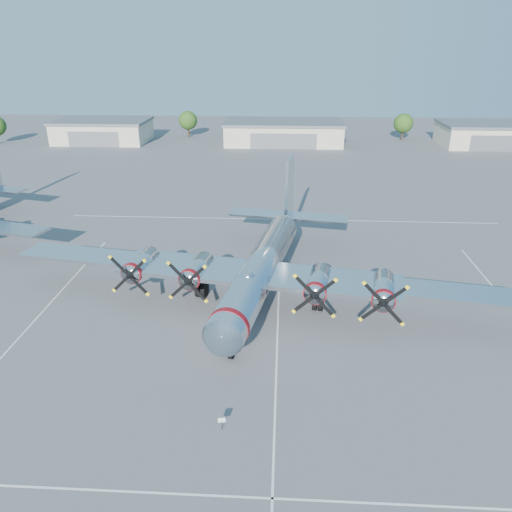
# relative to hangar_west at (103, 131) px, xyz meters

# --- Properties ---
(ground) EXTENTS (260.00, 260.00, 0.00)m
(ground) POSITION_rel_hangar_west_xyz_m (45.00, -81.96, -2.71)
(ground) COLOR #58585A
(ground) RESTS_ON ground
(parking_lines) EXTENTS (60.00, 50.08, 0.01)m
(parking_lines) POSITION_rel_hangar_west_xyz_m (45.00, -83.71, -2.71)
(parking_lines) COLOR silver
(parking_lines) RESTS_ON ground
(hangar_west) EXTENTS (22.60, 14.60, 5.40)m
(hangar_west) POSITION_rel_hangar_west_xyz_m (0.00, 0.00, 0.00)
(hangar_west) COLOR #B7AC91
(hangar_west) RESTS_ON ground
(hangar_center) EXTENTS (28.60, 14.60, 5.40)m
(hangar_center) POSITION_rel_hangar_west_xyz_m (45.00, -0.00, -0.00)
(hangar_center) COLOR #B7AC91
(hangar_center) RESTS_ON ground
(hangar_east) EXTENTS (20.60, 14.60, 5.40)m
(hangar_east) POSITION_rel_hangar_west_xyz_m (93.00, 0.00, 0.00)
(hangar_east) COLOR #B7AC91
(hangar_east) RESTS_ON ground
(tree_west) EXTENTS (4.80, 4.80, 6.64)m
(tree_west) POSITION_rel_hangar_west_xyz_m (20.00, 8.04, 1.51)
(tree_west) COLOR #382619
(tree_west) RESTS_ON ground
(tree_east) EXTENTS (4.80, 4.80, 6.64)m
(tree_east) POSITION_rel_hangar_west_xyz_m (75.00, 6.04, 1.51)
(tree_east) COLOR #382619
(tree_east) RESTS_ON ground
(main_bomber_b29) EXTENTS (53.79, 41.38, 10.76)m
(main_bomber_b29) POSITION_rel_hangar_west_xyz_m (43.44, -79.57, -2.71)
(main_bomber_b29) COLOR silver
(main_bomber_b29) RESTS_ON ground
(info_placard) EXTENTS (0.49, 0.13, 0.93)m
(info_placard) POSITION_rel_hangar_west_xyz_m (41.58, -98.80, -2.06)
(info_placard) COLOR black
(info_placard) RESTS_ON ground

